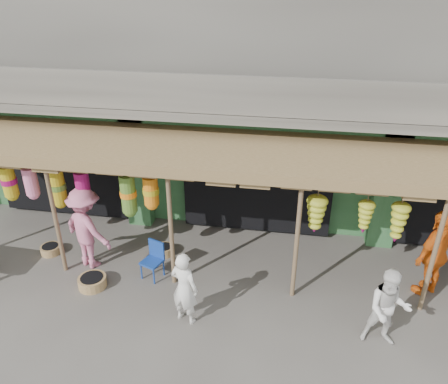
% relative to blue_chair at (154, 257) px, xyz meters
% --- Properties ---
extents(ground, '(80.00, 80.00, 0.00)m').
position_rel_blue_chair_xyz_m(ground, '(1.97, 0.05, -0.47)').
color(ground, '#514C47').
rests_on(ground, ground).
extents(building, '(16.40, 6.80, 7.00)m').
position_rel_blue_chair_xyz_m(building, '(1.97, 4.91, 2.90)').
color(building, gray).
rests_on(building, ground).
extents(awning, '(14.00, 2.70, 2.79)m').
position_rel_blue_chair_xyz_m(awning, '(1.83, 0.85, 2.12)').
color(awning, brown).
rests_on(awning, ground).
extents(blue_chair, '(0.51, 0.52, 0.83)m').
position_rel_blue_chair_xyz_m(blue_chair, '(0.00, 0.00, 0.00)').
color(blue_chair, navy).
rests_on(blue_chair, ground).
extents(basket_left, '(0.52, 0.52, 0.19)m').
position_rel_blue_chair_xyz_m(basket_left, '(-2.68, 0.38, -0.37)').
color(basket_left, '#9A8246').
rests_on(basket_left, ground).
extents(basket_mid, '(0.63, 0.63, 0.23)m').
position_rel_blue_chair_xyz_m(basket_mid, '(-1.18, -0.59, -0.35)').
color(basket_mid, olive).
rests_on(basket_mid, ground).
extents(basket_right, '(0.44, 0.44, 0.20)m').
position_rel_blue_chair_xyz_m(basket_right, '(-0.03, 0.80, -0.37)').
color(basket_right, olive).
rests_on(basket_right, ground).
extents(person_front, '(0.64, 0.52, 1.51)m').
position_rel_blue_chair_xyz_m(person_front, '(0.99, -1.20, 0.29)').
color(person_front, white).
rests_on(person_front, ground).
extents(person_right, '(0.76, 0.60, 1.55)m').
position_rel_blue_chair_xyz_m(person_right, '(4.59, -1.16, 0.31)').
color(person_right, white).
rests_on(person_right, ground).
extents(person_vendor, '(1.17, 1.10, 1.93)m').
position_rel_blue_chair_xyz_m(person_vendor, '(5.70, 0.40, 0.50)').
color(person_vendor, orange).
rests_on(person_vendor, ground).
extents(person_shopper, '(1.42, 1.14, 1.91)m').
position_rel_blue_chair_xyz_m(person_shopper, '(-1.53, 0.14, 0.49)').
color(person_shopper, pink).
rests_on(person_shopper, ground).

